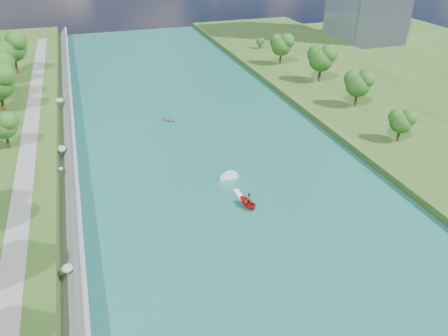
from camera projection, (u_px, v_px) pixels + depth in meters
name	position (u px, v px, depth m)	size (l,w,h in m)	color
ground	(253.00, 225.00, 65.78)	(260.00, 260.00, 0.00)	#2D5119
river_water	(213.00, 164.00, 82.25)	(55.00, 240.00, 0.10)	#196251
berm_east	(429.00, 127.00, 95.44)	(44.00, 240.00, 1.50)	#2D5119
riprap_bank	(69.00, 180.00, 73.93)	(4.24, 236.00, 4.05)	slate
riverside_path	(24.00, 176.00, 71.64)	(3.00, 200.00, 0.10)	gray
trees_east	(369.00, 91.00, 98.42)	(12.46, 135.60, 11.74)	#1D4B14
motorboat	(243.00, 197.00, 71.25)	(3.60, 18.73, 2.12)	red
raft	(168.00, 119.00, 99.59)	(3.89, 3.81, 1.58)	gray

